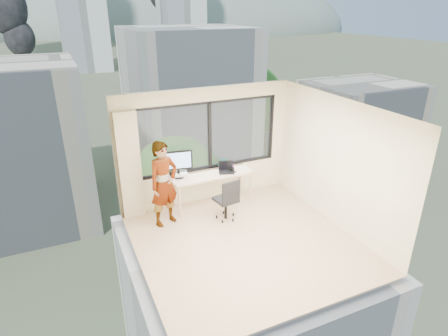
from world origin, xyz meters
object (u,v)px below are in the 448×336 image
laptop (227,168)px  handbag (223,163)px  person (164,184)px  game_console (180,174)px  desk (212,189)px  chair (226,198)px  monitor (178,164)px

laptop → handbag: laptop is taller
person → game_console: person is taller
handbag → laptop: bearing=-114.7°
desk → handbag: bearing=31.4°
chair → person: person is taller
game_console → handbag: size_ratio=1.23×
monitor → chair: bearing=-39.1°
chair → game_console: bearing=118.6°
chair → handbag: (0.36, 0.94, 0.37)m
desk → game_console: (-0.68, 0.20, 0.42)m
chair → laptop: size_ratio=2.70×
person → handbag: 1.66m
person → handbag: person is taller
monitor → handbag: (1.09, 0.10, -0.20)m
desk → laptop: laptop is taller
monitor → person: bearing=-123.8°
game_console → laptop: laptop is taller
desk → handbag: (0.38, 0.23, 0.48)m
monitor → laptop: size_ratio=1.73×
person → handbag: (1.56, 0.58, -0.04)m
chair → monitor: bearing=122.2°
chair → person: bearing=154.6°
desk → laptop: size_ratio=5.08×
chair → person: size_ratio=0.54×
chair → monitor: monitor is taller
desk → chair: (0.02, -0.71, 0.10)m
chair → handbag: chair is taller
monitor → game_console: 0.28m
monitor → handbag: monitor is taller
person → monitor: (0.46, 0.49, 0.17)m
game_console → handbag: (1.06, 0.03, 0.06)m
person → monitor: person is taller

